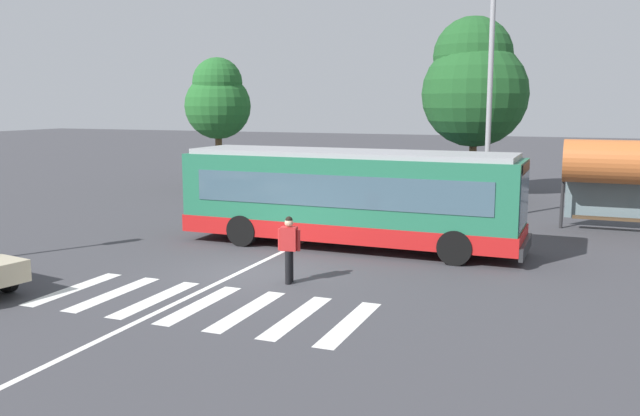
{
  "coord_description": "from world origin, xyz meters",
  "views": [
    {
      "loc": [
        8.12,
        -15.78,
        4.53
      ],
      "look_at": [
        0.48,
        3.47,
        1.3
      ],
      "focal_mm": 37.89,
      "sensor_mm": 36.0,
      "label": 1
    }
  ],
  "objects_px": {
    "background_tree_left": "(218,99)",
    "bus_stop_shelter": "(622,164)",
    "parked_car_black": "(482,187)",
    "parked_car_blue": "(421,185)",
    "city_transit_bus": "(349,197)",
    "parked_car_champagne": "(366,183)",
    "pedestrian_crossing_street": "(289,246)",
    "twin_arm_street_lamp": "(490,75)",
    "parked_car_charcoal": "(262,178)",
    "background_tree_right": "(474,83)",
    "parked_car_teal": "(315,180)"
  },
  "relations": [
    {
      "from": "pedestrian_crossing_street",
      "to": "twin_arm_street_lamp",
      "type": "relative_size",
      "value": 0.19
    },
    {
      "from": "city_transit_bus",
      "to": "background_tree_left",
      "type": "xyz_separation_m",
      "value": [
        -11.41,
        11.6,
        3.12
      ]
    },
    {
      "from": "twin_arm_street_lamp",
      "to": "bus_stop_shelter",
      "type": "bearing_deg",
      "value": -9.27
    },
    {
      "from": "pedestrian_crossing_street",
      "to": "background_tree_right",
      "type": "xyz_separation_m",
      "value": [
        1.58,
        18.39,
        4.51
      ]
    },
    {
      "from": "background_tree_right",
      "to": "city_transit_bus",
      "type": "bearing_deg",
      "value": -96.71
    },
    {
      "from": "parked_car_teal",
      "to": "bus_stop_shelter",
      "type": "xyz_separation_m",
      "value": [
        13.55,
        -4.76,
        1.65
      ]
    },
    {
      "from": "parked_car_black",
      "to": "city_transit_bus",
      "type": "bearing_deg",
      "value": -103.34
    },
    {
      "from": "parked_car_charcoal",
      "to": "twin_arm_street_lamp",
      "type": "distance_m",
      "value": 13.11
    },
    {
      "from": "bus_stop_shelter",
      "to": "parked_car_black",
      "type": "bearing_deg",
      "value": 138.51
    },
    {
      "from": "bus_stop_shelter",
      "to": "twin_arm_street_lamp",
      "type": "distance_m",
      "value": 5.75
    },
    {
      "from": "parked_car_teal",
      "to": "bus_stop_shelter",
      "type": "distance_m",
      "value": 14.46
    },
    {
      "from": "background_tree_left",
      "to": "bus_stop_shelter",
      "type": "bearing_deg",
      "value": -16.24
    },
    {
      "from": "pedestrian_crossing_street",
      "to": "parked_car_blue",
      "type": "bearing_deg",
      "value": 90.84
    },
    {
      "from": "parked_car_champagne",
      "to": "parked_car_black",
      "type": "distance_m",
      "value": 5.39
    },
    {
      "from": "pedestrian_crossing_street",
      "to": "parked_car_charcoal",
      "type": "xyz_separation_m",
      "value": [
        -8.32,
        15.15,
        -0.2
      ]
    },
    {
      "from": "pedestrian_crossing_street",
      "to": "parked_car_black",
      "type": "xyz_separation_m",
      "value": [
        2.53,
        15.47,
        -0.2
      ]
    },
    {
      "from": "parked_car_charcoal",
      "to": "bus_stop_shelter",
      "type": "relative_size",
      "value": 1.16
    },
    {
      "from": "pedestrian_crossing_street",
      "to": "twin_arm_street_lamp",
      "type": "xyz_separation_m",
      "value": [
        3.28,
        11.4,
        4.62
      ]
    },
    {
      "from": "pedestrian_crossing_street",
      "to": "parked_car_charcoal",
      "type": "relative_size",
      "value": 0.38
    },
    {
      "from": "parked_car_blue",
      "to": "twin_arm_street_lamp",
      "type": "distance_m",
      "value": 7.14
    },
    {
      "from": "background_tree_left",
      "to": "city_transit_bus",
      "type": "bearing_deg",
      "value": -45.48
    },
    {
      "from": "parked_car_teal",
      "to": "parked_car_blue",
      "type": "bearing_deg",
      "value": -0.69
    },
    {
      "from": "city_transit_bus",
      "to": "parked_car_black",
      "type": "bearing_deg",
      "value": 76.66
    },
    {
      "from": "city_transit_bus",
      "to": "parked_car_teal",
      "type": "distance_m",
      "value": 12.06
    },
    {
      "from": "parked_car_blue",
      "to": "bus_stop_shelter",
      "type": "distance_m",
      "value": 9.62
    },
    {
      "from": "parked_car_charcoal",
      "to": "bus_stop_shelter",
      "type": "bearing_deg",
      "value": -15.49
    },
    {
      "from": "parked_car_champagne",
      "to": "pedestrian_crossing_street",
      "type": "bearing_deg",
      "value": -79.36
    },
    {
      "from": "background_tree_left",
      "to": "parked_car_charcoal",
      "type": "bearing_deg",
      "value": -20.08
    },
    {
      "from": "city_transit_bus",
      "to": "parked_car_charcoal",
      "type": "relative_size",
      "value": 2.4
    },
    {
      "from": "parked_car_charcoal",
      "to": "twin_arm_street_lamp",
      "type": "height_order",
      "value": "twin_arm_street_lamp"
    },
    {
      "from": "parked_car_black",
      "to": "parked_car_blue",
      "type": "bearing_deg",
      "value": -176.86
    },
    {
      "from": "twin_arm_street_lamp",
      "to": "background_tree_left",
      "type": "distance_m",
      "value": 15.53
    },
    {
      "from": "twin_arm_street_lamp",
      "to": "pedestrian_crossing_street",
      "type": "bearing_deg",
      "value": -106.04
    },
    {
      "from": "parked_car_blue",
      "to": "twin_arm_street_lamp",
      "type": "relative_size",
      "value": 0.5
    },
    {
      "from": "bus_stop_shelter",
      "to": "twin_arm_street_lamp",
      "type": "height_order",
      "value": "twin_arm_street_lamp"
    },
    {
      "from": "pedestrian_crossing_street",
      "to": "parked_car_black",
      "type": "bearing_deg",
      "value": 80.73
    },
    {
      "from": "background_tree_left",
      "to": "background_tree_right",
      "type": "distance_m",
      "value": 13.21
    },
    {
      "from": "parked_car_blue",
      "to": "parked_car_champagne",
      "type": "bearing_deg",
      "value": -178.15
    },
    {
      "from": "pedestrian_crossing_street",
      "to": "parked_car_champagne",
      "type": "height_order",
      "value": "pedestrian_crossing_street"
    },
    {
      "from": "pedestrian_crossing_street",
      "to": "background_tree_right",
      "type": "relative_size",
      "value": 0.2
    },
    {
      "from": "parked_car_blue",
      "to": "bus_stop_shelter",
      "type": "relative_size",
      "value": 1.17
    },
    {
      "from": "pedestrian_crossing_street",
      "to": "parked_car_blue",
      "type": "height_order",
      "value": "pedestrian_crossing_street"
    },
    {
      "from": "city_transit_bus",
      "to": "background_tree_left",
      "type": "distance_m",
      "value": 16.56
    },
    {
      "from": "bus_stop_shelter",
      "to": "background_tree_right",
      "type": "relative_size",
      "value": 0.45
    },
    {
      "from": "bus_stop_shelter",
      "to": "twin_arm_street_lamp",
      "type": "xyz_separation_m",
      "value": [
        -4.73,
        0.77,
        3.17
      ]
    },
    {
      "from": "parked_car_blue",
      "to": "background_tree_left",
      "type": "relative_size",
      "value": 0.66
    },
    {
      "from": "parked_car_charcoal",
      "to": "background_tree_right",
      "type": "height_order",
      "value": "background_tree_right"
    },
    {
      "from": "pedestrian_crossing_street",
      "to": "twin_arm_street_lamp",
      "type": "height_order",
      "value": "twin_arm_street_lamp"
    },
    {
      "from": "city_transit_bus",
      "to": "parked_car_black",
      "type": "relative_size",
      "value": 2.37
    },
    {
      "from": "pedestrian_crossing_street",
      "to": "background_tree_left",
      "type": "bearing_deg",
      "value": 125.07
    }
  ]
}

